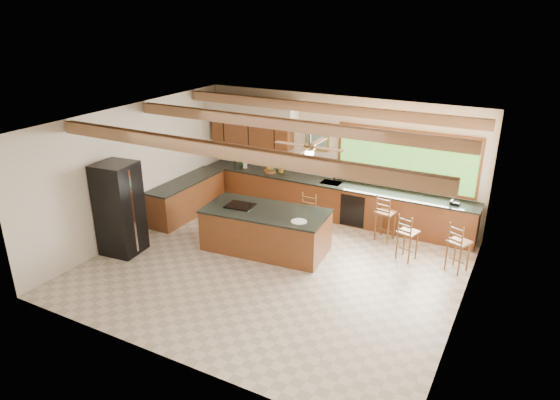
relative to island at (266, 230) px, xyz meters
The scene contains 9 objects.
ground 0.93m from the island, 47.85° to the right, with size 7.20×7.20×0.00m, color beige.
room_shell 1.79m from the island, ahead, with size 7.27×6.54×3.02m.
counter_run 1.94m from the island, 98.18° to the left, with size 7.12×3.10×1.25m.
island is the anchor object (origin of this frame).
refrigerator 3.13m from the island, 150.26° to the right, with size 0.85×0.83×2.00m.
bar_stool_a 1.16m from the island, 55.60° to the left, with size 0.42×0.42×1.14m.
bar_stool_b 2.98m from the island, 18.49° to the left, with size 0.46×0.46×1.04m.
bar_stool_c 2.71m from the island, 37.75° to the left, with size 0.46×0.46×1.11m.
bar_stool_d 3.96m from the island, 13.80° to the left, with size 0.50×0.50×1.06m.
Camera 1 is at (4.35, -7.89, 5.03)m, focal length 32.00 mm.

